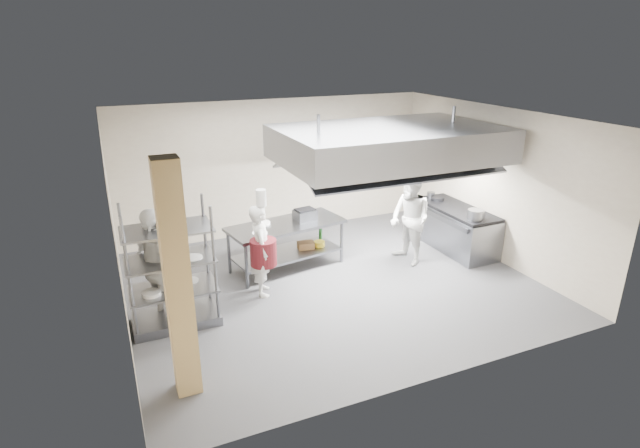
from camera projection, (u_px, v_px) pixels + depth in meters
name	position (u px, v px, depth m)	size (l,w,h in m)	color
floor	(332.00, 284.00, 9.08)	(7.00, 7.00, 0.00)	#333336
ceiling	(334.00, 117.00, 8.04)	(7.00, 7.00, 0.00)	silver
wall_back	(276.00, 167.00, 11.14)	(7.00, 7.00, 0.00)	tan
wall_left	(115.00, 236.00, 7.24)	(6.00, 6.00, 0.00)	tan
wall_right	(493.00, 184.00, 9.88)	(6.00, 6.00, 0.00)	tan
column	(178.00, 283.00, 5.84)	(0.30, 0.30, 3.00)	#D9B36F
exhaust_hood	(389.00, 144.00, 9.08)	(4.00, 2.50, 0.60)	gray
hood_strip_a	(344.00, 165.00, 8.85)	(1.60, 0.12, 0.04)	white
hood_strip_b	(429.00, 157.00, 9.53)	(1.60, 0.12, 0.04)	white
wall_shelf	(351.00, 161.00, 11.68)	(1.50, 0.28, 0.04)	gray
island	(287.00, 246.00, 9.59)	(2.22, 0.92, 0.91)	slate
island_worktop	(286.00, 225.00, 9.44)	(2.22, 0.92, 0.06)	gray
island_undershelf	(287.00, 253.00, 9.64)	(2.04, 0.83, 0.04)	slate
pass_rack	(171.00, 266.00, 7.50)	(1.30, 0.76, 1.95)	gray
cooking_range	(455.00, 229.00, 10.52)	(0.80, 2.00, 0.84)	slate
range_top	(457.00, 209.00, 10.37)	(0.78, 1.96, 0.06)	black
chef_head	(261.00, 250.00, 8.48)	(0.59, 0.39, 1.62)	white
chef_line	(410.00, 219.00, 9.67)	(0.88, 0.68, 1.80)	white
chef_plating	(156.00, 267.00, 7.53)	(1.11, 0.46, 1.89)	silver
griddle	(305.00, 215.00, 9.60)	(0.40, 0.31, 0.20)	slate
wicker_basket	(306.00, 245.00, 9.78)	(0.32, 0.22, 0.14)	olive
stockpot	(475.00, 215.00, 9.62)	(0.30, 0.30, 0.21)	gray
plate_stack	(173.00, 287.00, 7.62)	(0.28, 0.28, 0.05)	white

